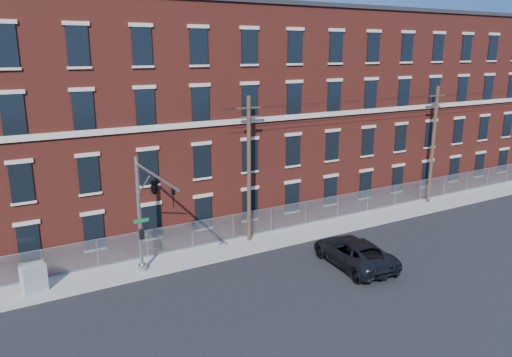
{
  "coord_description": "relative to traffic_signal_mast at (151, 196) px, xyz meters",
  "views": [
    {
      "loc": [
        -13.95,
        -22.75,
        12.95
      ],
      "look_at": [
        1.62,
        4.0,
        4.96
      ],
      "focal_mm": 34.82,
      "sensor_mm": 36.0,
      "label": 1
    }
  ],
  "objects": [
    {
      "name": "utility_pole_near",
      "position": [
        8.0,
        3.42,
        -0.05
      ],
      "size": [
        1.8,
        0.28,
        10.0
      ],
      "color": "#3E2C1F",
      "rests_on": "ground"
    },
    {
      "name": "utility_pole_mid",
      "position": [
        26.0,
        3.42,
        -0.05
      ],
      "size": [
        1.8,
        0.28,
        10.0
      ],
      "color": "#3E2C1F",
      "rests_on": "ground"
    },
    {
      "name": "sidewalk",
      "position": [
        18.0,
        2.82,
        -5.33
      ],
      "size": [
        65.0,
        3.0,
        0.12
      ],
      "primitive_type": "cube",
      "color": "#999690",
      "rests_on": "ground"
    },
    {
      "name": "chain_link_fence",
      "position": [
        18.0,
        4.12,
        -4.33
      ],
      "size": [
        59.06,
        0.06,
        1.85
      ],
      "color": "#A5A8AD",
      "rests_on": "ground"
    },
    {
      "name": "overhead_wires",
      "position": [
        26.0,
        3.42,
        3.73
      ],
      "size": [
        40.0,
        0.62,
        0.62
      ],
      "color": "black",
      "rests_on": "ground"
    },
    {
      "name": "ground",
      "position": [
        6.0,
        -2.18,
        -5.39
      ],
      "size": [
        140.0,
        140.0,
        0.0
      ],
      "primitive_type": "plane",
      "color": "black",
      "rests_on": "ground"
    },
    {
      "name": "mill_building",
      "position": [
        18.0,
        11.75,
        2.76
      ],
      "size": [
        55.3,
        14.32,
        16.3
      ],
      "color": "maroon",
      "rests_on": "ground"
    },
    {
      "name": "traffic_signal_mast",
      "position": [
        0.0,
        0.0,
        0.0
      ],
      "size": [
        0.9,
        6.75,
        7.0
      ],
      "color": "#9EA0A5",
      "rests_on": "ground"
    },
    {
      "name": "utility_cabinet",
      "position": [
        -5.96,
        2.6,
        -4.47
      ],
      "size": [
        1.39,
        0.94,
        1.59
      ],
      "primitive_type": "cube",
      "rotation": [
        0.0,
        0.0,
        0.26
      ],
      "color": "gray",
      "rests_on": "sidewalk"
    },
    {
      "name": "pickup_truck",
      "position": [
        11.64,
        -3.29,
        -4.53
      ],
      "size": [
        3.45,
        6.46,
        1.73
      ],
      "primitive_type": "imported",
      "rotation": [
        0.0,
        0.0,
        3.04
      ],
      "color": "black",
      "rests_on": "ground"
    }
  ]
}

